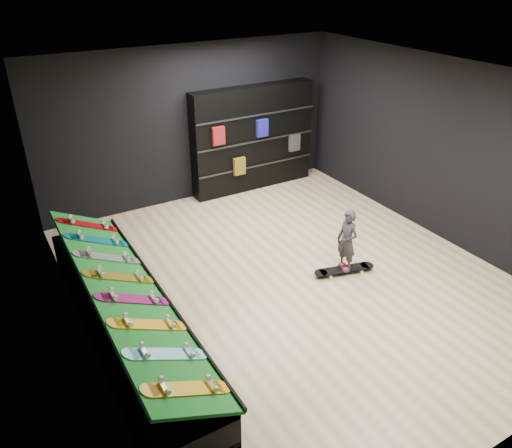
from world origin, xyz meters
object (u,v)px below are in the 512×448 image
back_shelving (253,139)px  floor_skateboard (344,271)px  display_rack (126,320)px  child (346,252)px

back_shelving → floor_skateboard: bearing=-97.1°
display_rack → back_shelving: bearing=41.1°
display_rack → back_shelving: size_ratio=1.69×
back_shelving → child: bearing=-97.1°
display_rack → floor_skateboard: 3.37m
display_rack → floor_skateboard: bearing=-4.9°
back_shelving → floor_skateboard: (-0.45, -3.61, -1.02)m
display_rack → child: child is taller
back_shelving → floor_skateboard: back_shelving is taller
display_rack → child: size_ratio=7.56×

